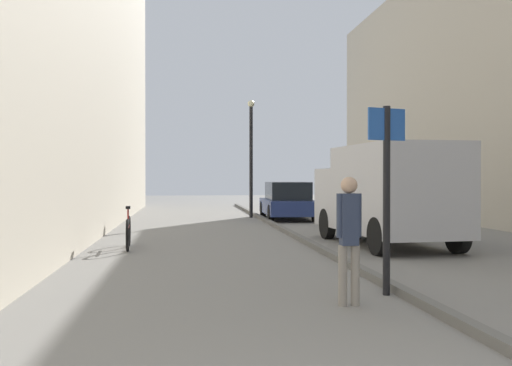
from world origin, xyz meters
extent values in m
plane|color=gray|center=(0.00, 12.00, 0.00)|extent=(80.00, 80.00, 0.00)
cube|color=#615F5B|center=(1.58, 12.00, 0.06)|extent=(0.16, 40.00, 0.12)
cylinder|color=gray|center=(0.76, 5.22, 0.38)|extent=(0.11, 0.11, 0.77)
cylinder|color=gray|center=(0.60, 5.22, 0.38)|extent=(0.11, 0.11, 0.77)
cube|color=#2D3851|center=(0.68, 5.22, 1.09)|extent=(0.21, 0.18, 0.65)
cylinder|color=#2D3851|center=(0.80, 5.22, 1.14)|extent=(0.09, 0.09, 0.55)
cylinder|color=#2D3851|center=(0.56, 5.22, 1.14)|extent=(0.09, 0.09, 0.55)
sphere|color=tan|center=(0.68, 5.22, 1.52)|extent=(0.21, 0.21, 0.21)
cube|color=#B7B7BC|center=(3.44, 10.93, 1.35)|extent=(2.25, 3.70, 2.03)
cube|color=#B7B7BC|center=(3.26, 13.40, 1.10)|extent=(2.09, 1.53, 1.52)
cube|color=black|center=(3.22, 13.89, 1.43)|extent=(1.68, 0.16, 0.67)
cylinder|color=black|center=(2.37, 13.20, 0.40)|extent=(0.28, 0.81, 0.80)
cylinder|color=black|center=(4.16, 13.33, 0.40)|extent=(0.28, 0.81, 0.80)
cylinder|color=black|center=(2.62, 9.78, 0.40)|extent=(0.28, 0.81, 0.80)
cylinder|color=black|center=(4.41, 9.92, 0.40)|extent=(0.28, 0.81, 0.80)
cube|color=navy|center=(2.61, 20.57, 0.49)|extent=(1.93, 4.25, 0.55)
cube|color=black|center=(2.61, 20.57, 1.11)|extent=(1.59, 2.57, 0.68)
cylinder|color=black|center=(1.83, 22.02, 0.32)|extent=(0.22, 0.65, 0.64)
cylinder|color=black|center=(3.47, 21.97, 0.32)|extent=(0.22, 0.65, 0.64)
cylinder|color=black|center=(1.74, 19.17, 0.32)|extent=(0.22, 0.65, 0.64)
cylinder|color=black|center=(3.38, 19.11, 0.32)|extent=(0.22, 0.65, 0.64)
cylinder|color=black|center=(1.38, 5.81, 1.30)|extent=(0.10, 0.10, 2.60)
cube|color=#2659B2|center=(1.38, 5.81, 2.35)|extent=(0.58, 0.20, 0.44)
cylinder|color=black|center=(1.30, 21.66, 2.25)|extent=(0.14, 0.14, 4.50)
sphere|color=beige|center=(1.30, 21.66, 4.62)|extent=(0.28, 0.28, 0.28)
torus|color=black|center=(-2.68, 12.11, 0.36)|extent=(0.10, 0.72, 0.72)
torus|color=black|center=(-2.62, 11.06, 0.36)|extent=(0.10, 0.72, 0.72)
cylinder|color=maroon|center=(-2.65, 11.59, 0.51)|extent=(0.11, 0.95, 0.05)
cylinder|color=maroon|center=(-2.64, 11.40, 0.73)|extent=(0.04, 0.04, 0.40)
cube|color=black|center=(-2.64, 11.40, 0.95)|extent=(0.11, 0.25, 0.06)
camera|label=1|loc=(-1.38, -1.97, 1.62)|focal=41.20mm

